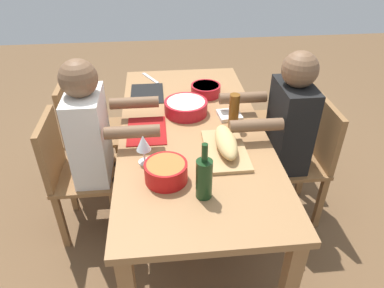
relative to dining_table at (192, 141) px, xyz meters
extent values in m
plane|color=brown|center=(0.00, 0.00, -0.65)|extent=(8.00, 8.00, 0.00)
cube|color=#9E7044|center=(0.00, 0.00, 0.07)|extent=(1.84, 0.86, 0.04)
cube|color=#9E7044|center=(-0.86, -0.37, -0.30)|extent=(0.07, 0.07, 0.70)
cube|color=#9E7044|center=(-0.86, 0.37, -0.30)|extent=(0.07, 0.07, 0.70)
cube|color=olive|center=(0.00, 0.67, -0.22)|extent=(0.40, 0.40, 0.03)
cube|color=olive|center=(0.00, 0.85, 0.00)|extent=(0.38, 0.04, 0.40)
cube|color=olive|center=(0.17, 0.50, -0.44)|extent=(0.04, 0.04, 0.42)
cube|color=olive|center=(-0.17, 0.50, -0.44)|extent=(0.04, 0.04, 0.42)
cube|color=olive|center=(0.17, 0.84, -0.44)|extent=(0.04, 0.04, 0.42)
cube|color=olive|center=(-0.17, 0.84, -0.44)|extent=(0.04, 0.04, 0.42)
cylinder|color=#2D2D38|center=(0.08, 0.45, -0.43)|extent=(0.11, 0.11, 0.45)
cylinder|color=#2D2D38|center=(-0.08, 0.45, -0.43)|extent=(0.11, 0.11, 0.45)
cube|color=black|center=(0.00, 0.61, 0.07)|extent=(0.34, 0.20, 0.55)
cylinder|color=brown|center=(0.17, 0.34, 0.19)|extent=(0.07, 0.30, 0.07)
cylinder|color=brown|center=(-0.17, 0.34, 0.19)|extent=(0.07, 0.30, 0.07)
sphere|color=brown|center=(0.00, 0.61, 0.44)|extent=(0.21, 0.21, 0.21)
cube|color=olive|center=(0.00, -0.67, -0.22)|extent=(0.40, 0.40, 0.03)
cube|color=olive|center=(0.00, -0.85, 0.00)|extent=(0.38, 0.04, 0.40)
cube|color=olive|center=(-0.17, -0.50, -0.44)|extent=(0.04, 0.04, 0.42)
cube|color=olive|center=(0.17, -0.50, -0.44)|extent=(0.04, 0.04, 0.42)
cube|color=olive|center=(-0.17, -0.84, -0.44)|extent=(0.04, 0.04, 0.42)
cube|color=olive|center=(0.17, -0.84, -0.44)|extent=(0.04, 0.04, 0.42)
cylinder|color=#2D2D38|center=(-0.08, -0.45, -0.43)|extent=(0.11, 0.11, 0.45)
cylinder|color=#2D2D38|center=(0.08, -0.45, -0.43)|extent=(0.11, 0.11, 0.45)
cube|color=white|center=(0.00, -0.61, 0.07)|extent=(0.34, 0.20, 0.55)
cylinder|color=brown|center=(-0.17, -0.34, 0.19)|extent=(0.07, 0.30, 0.07)
cylinder|color=brown|center=(0.17, -0.34, 0.19)|extent=(0.07, 0.30, 0.07)
sphere|color=brown|center=(0.00, -0.61, 0.44)|extent=(0.21, 0.21, 0.21)
cube|color=olive|center=(-0.51, 0.67, -0.22)|extent=(0.40, 0.40, 0.03)
cube|color=olive|center=(-0.51, 0.85, 0.00)|extent=(0.38, 0.04, 0.40)
cube|color=olive|center=(-0.34, 0.50, -0.44)|extent=(0.04, 0.04, 0.42)
cube|color=olive|center=(-0.68, 0.50, -0.44)|extent=(0.04, 0.04, 0.42)
cube|color=olive|center=(-0.34, 0.84, -0.44)|extent=(0.04, 0.04, 0.42)
cube|color=olive|center=(-0.68, 0.84, -0.44)|extent=(0.04, 0.04, 0.42)
cube|color=olive|center=(-0.51, -0.67, -0.22)|extent=(0.40, 0.40, 0.03)
cube|color=olive|center=(-0.51, -0.85, 0.00)|extent=(0.38, 0.04, 0.40)
cube|color=olive|center=(-0.68, -0.50, -0.44)|extent=(0.04, 0.04, 0.42)
cube|color=olive|center=(-0.34, -0.50, -0.44)|extent=(0.04, 0.04, 0.42)
cube|color=olive|center=(-0.68, -0.84, -0.44)|extent=(0.04, 0.04, 0.42)
cube|color=olive|center=(-0.34, -0.84, -0.44)|extent=(0.04, 0.04, 0.42)
cylinder|color=#B21923|center=(-0.20, -0.02, 0.13)|extent=(0.28, 0.28, 0.09)
cylinder|color=beige|center=(-0.20, -0.02, 0.16)|extent=(0.24, 0.24, 0.03)
cylinder|color=red|center=(0.46, -0.17, 0.14)|extent=(0.21, 0.21, 0.10)
cylinder|color=orange|center=(0.46, -0.17, 0.17)|extent=(0.19, 0.19, 0.03)
cylinder|color=#B21923|center=(-0.45, 0.14, 0.12)|extent=(0.21, 0.21, 0.08)
cylinder|color=#2D7028|center=(-0.45, 0.14, 0.15)|extent=(0.18, 0.18, 0.03)
cube|color=tan|center=(0.26, 0.16, 0.10)|extent=(0.40, 0.22, 0.02)
ellipsoid|color=tan|center=(0.26, 0.16, 0.15)|extent=(0.32, 0.11, 0.09)
cylinder|color=#193819|center=(0.60, -0.01, 0.19)|extent=(0.08, 0.08, 0.20)
cylinder|color=#193819|center=(0.60, -0.01, 0.33)|extent=(0.03, 0.03, 0.09)
cylinder|color=brown|center=(0.01, 0.25, 0.20)|extent=(0.06, 0.06, 0.22)
cylinder|color=silver|center=(0.31, -0.28, 0.09)|extent=(0.07, 0.07, 0.01)
cylinder|color=silver|center=(0.31, -0.28, 0.13)|extent=(0.01, 0.01, 0.07)
cone|color=silver|center=(0.31, -0.28, 0.21)|extent=(0.08, 0.08, 0.08)
cube|color=maroon|center=(0.00, -0.27, 0.09)|extent=(0.32, 0.23, 0.01)
cube|color=black|center=(-0.51, -0.27, 0.09)|extent=(0.32, 0.23, 0.01)
cube|color=silver|center=(-0.77, -0.25, 0.09)|extent=(0.21, 0.13, 0.01)
cube|color=white|center=(-0.12, 0.25, 0.10)|extent=(0.15, 0.15, 0.02)
camera|label=1|loc=(1.83, -0.18, 1.22)|focal=33.44mm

